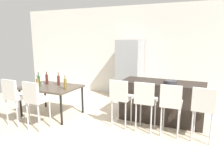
# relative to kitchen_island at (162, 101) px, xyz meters

# --- Properties ---
(ground_plane) EXTENTS (10.00, 10.00, 0.00)m
(ground_plane) POSITION_rel_kitchen_island_xyz_m (-0.65, -0.98, -0.46)
(ground_plane) COLOR beige
(back_wall) EXTENTS (10.00, 0.12, 2.90)m
(back_wall) POSITION_rel_kitchen_island_xyz_m (-0.65, 1.88, 0.99)
(back_wall) COLOR silver
(back_wall) RESTS_ON ground_plane
(kitchen_island) EXTENTS (1.88, 0.78, 0.92)m
(kitchen_island) POSITION_rel_kitchen_island_xyz_m (0.00, 0.00, 0.00)
(kitchen_island) COLOR black
(kitchen_island) RESTS_ON ground_plane
(bar_chair_left) EXTENTS (0.42, 0.42, 1.05)m
(bar_chair_left) POSITION_rel_kitchen_island_xyz_m (-0.72, -0.77, 0.24)
(bar_chair_left) COLOR beige
(bar_chair_left) RESTS_ON ground_plane
(bar_chair_middle) EXTENTS (0.40, 0.40, 1.05)m
(bar_chair_middle) POSITION_rel_kitchen_island_xyz_m (-0.18, -0.77, 0.24)
(bar_chair_middle) COLOR beige
(bar_chair_middle) RESTS_ON ground_plane
(bar_chair_right) EXTENTS (0.42, 0.42, 1.05)m
(bar_chair_right) POSITION_rel_kitchen_island_xyz_m (0.33, -0.77, 0.24)
(bar_chair_right) COLOR beige
(bar_chair_right) RESTS_ON ground_plane
(bar_chair_far) EXTENTS (0.43, 0.43, 1.05)m
(bar_chair_far) POSITION_rel_kitchen_island_xyz_m (0.92, -0.77, 0.24)
(bar_chair_far) COLOR beige
(bar_chair_far) RESTS_ON ground_plane
(dining_table) EXTENTS (1.34, 0.99, 0.74)m
(dining_table) POSITION_rel_kitchen_island_xyz_m (-2.56, -0.80, 0.22)
(dining_table) COLOR #4C4238
(dining_table) RESTS_ON ground_plane
(dining_chair_near) EXTENTS (0.41, 0.41, 1.05)m
(dining_chair_near) POSITION_rel_kitchen_island_xyz_m (-2.86, -1.66, 0.24)
(dining_chair_near) COLOR beige
(dining_chair_near) RESTS_ON ground_plane
(dining_chair_far) EXTENTS (0.42, 0.42, 1.05)m
(dining_chair_far) POSITION_rel_kitchen_island_xyz_m (-2.26, -1.66, 0.24)
(dining_chair_far) COLOR beige
(dining_chair_far) RESTS_ON ground_plane
(wine_bottle_middle) EXTENTS (0.06, 0.06, 0.33)m
(wine_bottle_middle) POSITION_rel_kitchen_island_xyz_m (-2.46, -0.64, 0.41)
(wine_bottle_middle) COLOR #471E19
(wine_bottle_middle) RESTS_ON dining_table
(wine_bottle_near) EXTENTS (0.06, 0.06, 0.34)m
(wine_bottle_near) POSITION_rel_kitchen_island_xyz_m (-2.61, -1.20, 0.41)
(wine_bottle_near) COLOR brown
(wine_bottle_near) RESTS_ON dining_table
(wine_bottle_far) EXTENTS (0.06, 0.06, 0.35)m
(wine_bottle_far) POSITION_rel_kitchen_island_xyz_m (-2.82, -0.95, 0.42)
(wine_bottle_far) COLOR #194723
(wine_bottle_far) RESTS_ON dining_table
(wine_bottle_end) EXTENTS (0.07, 0.07, 0.33)m
(wine_bottle_end) POSITION_rel_kitchen_island_xyz_m (-2.04, -0.93, 0.41)
(wine_bottle_end) COLOR brown
(wine_bottle_end) RESTS_ON dining_table
(wine_bottle_left) EXTENTS (0.07, 0.07, 0.33)m
(wine_bottle_left) POSITION_rel_kitchen_island_xyz_m (-2.82, -0.66, 0.41)
(wine_bottle_left) COLOR #471E19
(wine_bottle_left) RESTS_ON dining_table
(wine_glass_right) EXTENTS (0.07, 0.07, 0.17)m
(wine_glass_right) POSITION_rel_kitchen_island_xyz_m (-2.96, -0.66, 0.40)
(wine_glass_right) COLOR silver
(wine_glass_right) RESTS_ON dining_table
(refrigerator) EXTENTS (0.72, 0.68, 1.84)m
(refrigerator) POSITION_rel_kitchen_island_xyz_m (-1.33, 1.44, 0.46)
(refrigerator) COLOR #939699
(refrigerator) RESTS_ON ground_plane
(fruit_bowl) EXTENTS (0.28, 0.28, 0.07)m
(fruit_bowl) POSITION_rel_kitchen_island_xyz_m (0.19, -0.11, 0.50)
(fruit_bowl) COLOR #333338
(fruit_bowl) RESTS_ON kitchen_island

